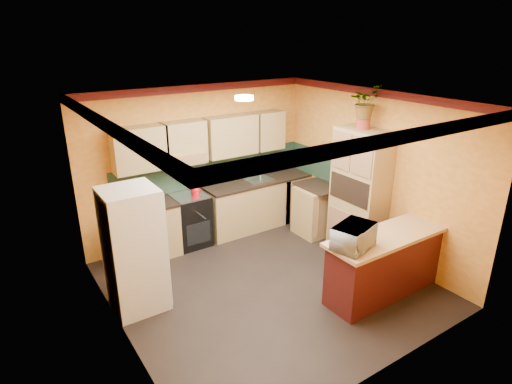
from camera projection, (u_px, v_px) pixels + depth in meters
room_shell at (258, 143)px, 5.83m from camera, size 4.24×4.24×2.72m
base_cabinets_back at (222, 213)px, 7.72m from camera, size 3.65×0.60×0.88m
countertop_back at (221, 189)px, 7.56m from camera, size 3.65×0.62×0.04m
stove at (191, 220)px, 7.39m from camera, size 0.58×0.58×0.91m
kettle at (196, 190)px, 7.21m from camera, size 0.18×0.18×0.18m
sink at (258, 179)px, 7.95m from camera, size 0.48×0.40×0.03m
base_cabinets_right at (318, 210)px, 7.85m from camera, size 0.60×0.80×0.88m
countertop_right at (320, 186)px, 7.69m from camera, size 0.62×0.80×0.04m
fridge at (134, 250)px, 5.56m from camera, size 0.68×0.66×1.70m
pantry at (359, 193)px, 6.97m from camera, size 0.48×0.90×2.10m
fern_pot at (363, 124)px, 6.60m from camera, size 0.22×0.22×0.16m
fern at (365, 102)px, 6.49m from camera, size 0.53×0.49×0.51m
breakfast_bar at (385, 266)px, 5.99m from camera, size 1.80×0.55×0.88m
bar_top at (388, 236)px, 5.82m from camera, size 1.90×0.65×0.05m
microwave at (354, 236)px, 5.40m from camera, size 0.65×0.53×0.31m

